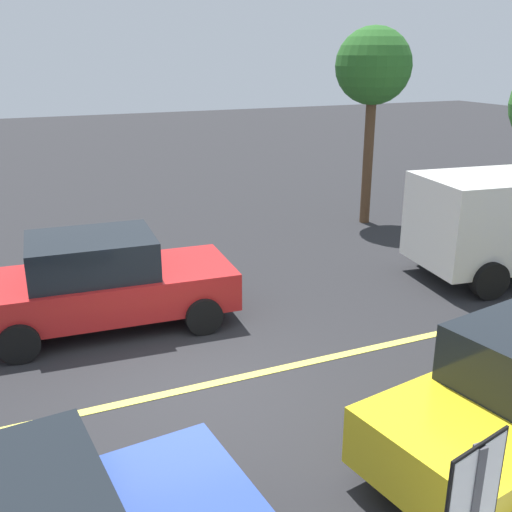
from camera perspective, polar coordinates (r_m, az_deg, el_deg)
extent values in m
plane|color=#262628|center=(8.83, -6.11, -12.47)|extent=(80.00, 80.00, 0.00)
cube|color=#E0D14C|center=(9.99, 10.70, -8.71)|extent=(28.00, 0.16, 0.01)
cube|color=black|center=(12.65, 18.22, 4.77)|extent=(0.38, 1.85, 0.80)
cylinder|color=black|center=(12.44, 21.34, -2.17)|extent=(0.79, 0.35, 0.76)
cylinder|color=black|center=(13.97, 16.46, 0.63)|extent=(0.79, 0.35, 0.76)
cube|color=red|center=(10.72, -13.96, -3.18)|extent=(4.43, 2.08, 0.66)
cube|color=black|center=(10.48, -15.42, 0.05)|extent=(2.17, 1.72, 0.66)
cylinder|color=black|center=(11.88, -7.29, -2.26)|extent=(0.65, 0.26, 0.64)
cylinder|color=black|center=(10.25, -5.01, -5.72)|extent=(0.65, 0.26, 0.64)
cylinder|color=black|center=(11.67, -21.54, -3.90)|extent=(0.65, 0.26, 0.64)
cylinder|color=black|center=(10.01, -21.65, -7.74)|extent=(0.65, 0.26, 0.64)
cylinder|color=black|center=(6.63, -10.36, -21.48)|extent=(0.66, 0.28, 0.64)
cylinder|color=black|center=(7.37, 12.06, -16.91)|extent=(0.67, 0.32, 0.64)
cylinder|color=#513823|center=(16.84, 10.63, 9.25)|extent=(0.27, 0.27, 3.67)
sphere|color=#286023|center=(16.62, 11.15, 17.38)|extent=(2.00, 2.00, 2.00)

